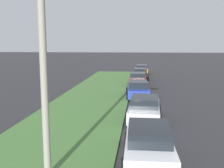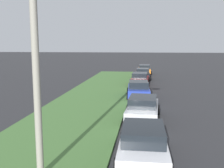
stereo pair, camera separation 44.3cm
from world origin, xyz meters
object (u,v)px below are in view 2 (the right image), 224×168
parked_car_silver (143,109)px  streetlight (46,51)px  parked_car_blue (138,89)px  parked_car_red (140,79)px  parked_car_black (143,74)px  parked_car_orange (144,70)px  parked_car_white (143,143)px

parked_car_silver → streetlight: streetlight is taller
parked_car_blue → streetlight: streetlight is taller
parked_car_red → parked_car_silver: bearing=-175.2°
parked_car_silver → parked_car_black: 18.84m
parked_car_black → parked_car_silver: bearing=178.4°
parked_car_black → parked_car_red: bearing=175.2°
parked_car_red → parked_car_orange: bearing=0.6°
parked_car_silver → parked_car_orange: (24.94, 0.06, 0.00)m
parked_car_white → streetlight: 5.16m
parked_car_blue → parked_car_orange: same height
parked_car_red → parked_car_black: size_ratio=1.00×
parked_car_red → parked_car_black: bearing=0.3°
parked_car_silver → parked_car_blue: same height
parked_car_red → parked_car_orange: 11.47m
parked_car_black → parked_car_orange: bearing=-4.2°
streetlight → parked_car_red: bearing=-7.0°
parked_car_blue → streetlight: 14.96m
parked_car_blue → parked_car_red: (6.69, 0.03, 0.00)m
parked_car_silver → parked_car_orange: size_ratio=1.01×
parked_car_red → parked_car_black: 5.37m
parked_car_blue → parked_car_black: 12.06m
parked_car_red → streetlight: (-20.96, 2.56, 3.67)m
parked_car_black → parked_car_white: bearing=178.4°
parked_car_blue → parked_car_black: bearing=-4.2°
parked_car_white → parked_car_orange: same height
parked_car_white → parked_car_red: same height
parked_car_red → streetlight: size_ratio=0.58×
parked_car_black → parked_car_orange: same height
parked_car_silver → parked_car_black: (18.84, 0.26, 0.00)m
parked_car_orange → parked_car_silver: bearing=178.6°
parked_car_red → parked_car_white: bearing=-175.6°
parked_car_black → parked_car_orange: (6.10, -0.20, 0.00)m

